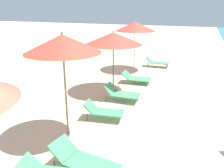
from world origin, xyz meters
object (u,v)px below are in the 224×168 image
(lounger_second_inland, at_px, (83,160))
(umbrella_farthest, at_px, (135,26))
(lounger_farthest_shoreside, at_px, (157,62))
(umbrella_third, at_px, (113,38))
(lounger_third_inland, at_px, (121,93))
(umbrella_second, at_px, (63,44))
(lounger_third_shoreside, at_px, (136,78))
(lounger_second_shoreside, at_px, (103,111))

(lounger_second_inland, height_order, umbrella_farthest, umbrella_farthest)
(lounger_farthest_shoreside, bearing_deg, umbrella_third, -102.94)
(lounger_third_inland, relative_size, umbrella_farthest, 0.48)
(umbrella_second, xyz_separation_m, umbrella_third, (-0.03, 3.82, -0.35))
(umbrella_third, height_order, lounger_third_inland, umbrella_third)
(umbrella_third, height_order, lounger_third_shoreside, umbrella_third)
(lounger_third_inland, xyz_separation_m, lounger_farthest_shoreside, (0.35, 5.58, -0.00))
(lounger_farthest_shoreside, bearing_deg, lounger_third_shoreside, -96.94)
(lounger_second_inland, bearing_deg, lounger_farthest_shoreside, 98.79)
(umbrella_second, distance_m, lounger_second_inland, 2.83)
(umbrella_second, relative_size, umbrella_third, 1.13)
(umbrella_second, bearing_deg, umbrella_third, 90.46)
(umbrella_farthest, bearing_deg, lounger_third_inland, -80.76)
(lounger_third_inland, height_order, umbrella_farthest, umbrella_farthest)
(lounger_second_inland, xyz_separation_m, lounger_third_inland, (-0.49, 4.15, 0.02))
(umbrella_third, bearing_deg, umbrella_second, -89.54)
(umbrella_second, distance_m, umbrella_farthest, 7.46)
(umbrella_second, relative_size, lounger_second_inland, 1.77)
(lounger_second_shoreside, bearing_deg, lounger_second_inland, -85.14)
(lounger_second_shoreside, relative_size, umbrella_farthest, 0.48)
(umbrella_third, bearing_deg, lounger_second_shoreside, -76.92)
(lounger_second_inland, bearing_deg, umbrella_farthest, 105.99)
(lounger_third_inland, relative_size, lounger_farthest_shoreside, 0.96)
(umbrella_second, height_order, lounger_farthest_shoreside, umbrella_second)
(umbrella_second, bearing_deg, lounger_farthest_shoreside, 83.38)
(umbrella_second, relative_size, lounger_third_shoreside, 2.14)
(lounger_second_inland, xyz_separation_m, umbrella_farthest, (-1.23, 8.75, 2.07))
(lounger_third_inland, bearing_deg, umbrella_second, -103.21)
(lounger_second_inland, distance_m, lounger_third_inland, 4.18)
(lounger_second_inland, xyz_separation_m, umbrella_third, (-1.15, 5.11, 1.90))
(lounger_second_shoreside, xyz_separation_m, umbrella_third, (-0.61, 2.63, 1.90))
(lounger_second_inland, bearing_deg, lounger_second_shoreside, 110.22)
(lounger_third_shoreside, bearing_deg, lounger_third_inland, -91.57)
(umbrella_second, relative_size, lounger_third_inland, 2.21)
(umbrella_second, height_order, umbrella_farthest, umbrella_second)
(lounger_third_inland, bearing_deg, umbrella_third, 123.96)
(umbrella_farthest, bearing_deg, lounger_farthest_shoreside, 41.83)
(umbrella_second, height_order, lounger_third_shoreside, umbrella_second)
(umbrella_third, relative_size, lounger_farthest_shoreside, 1.86)
(umbrella_farthest, bearing_deg, lounger_third_shoreside, -72.89)
(lounger_third_shoreside, relative_size, lounger_third_inland, 1.03)
(umbrella_third, distance_m, lounger_third_inland, 2.22)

